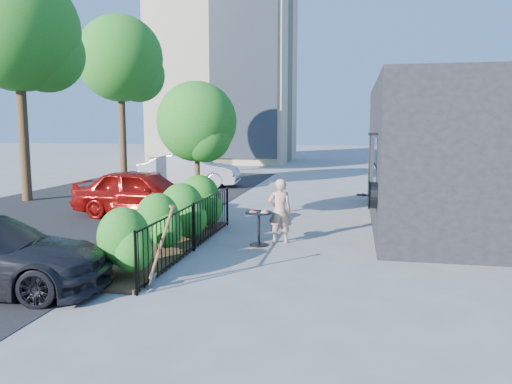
% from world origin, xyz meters
% --- Properties ---
extents(ground, '(120.00, 120.00, 0.00)m').
position_xyz_m(ground, '(0.00, 0.00, 0.00)').
color(ground, gray).
rests_on(ground, ground).
extents(shop_building, '(6.22, 9.00, 4.00)m').
position_xyz_m(shop_building, '(5.50, 4.50, 2.00)').
color(shop_building, black).
rests_on(shop_building, ground).
extents(fence, '(0.05, 6.05, 1.10)m').
position_xyz_m(fence, '(-1.50, 0.00, 0.56)').
color(fence, black).
rests_on(fence, ground).
extents(planting_bed, '(1.30, 6.00, 0.08)m').
position_xyz_m(planting_bed, '(-2.20, 0.00, 0.04)').
color(planting_bed, '#382616').
rests_on(planting_bed, ground).
extents(shrubs, '(1.10, 5.60, 1.24)m').
position_xyz_m(shrubs, '(-2.10, 0.10, 0.70)').
color(shrubs, '#255F15').
rests_on(shrubs, ground).
extents(patio_tree, '(2.20, 2.20, 3.94)m').
position_xyz_m(patio_tree, '(-2.24, 2.76, 2.76)').
color(patio_tree, '#3F2B19').
rests_on(patio_tree, ground).
extents(street, '(9.00, 30.00, 0.01)m').
position_xyz_m(street, '(-7.00, 3.00, 0.00)').
color(street, black).
rests_on(street, ground).
extents(street_tree_near, '(4.40, 4.40, 8.28)m').
position_xyz_m(street_tree_near, '(-9.94, 5.96, 5.92)').
color(street_tree_near, '#3F2B19').
rests_on(street_tree_near, ground).
extents(street_tree_far, '(4.40, 4.40, 8.28)m').
position_xyz_m(street_tree_far, '(-9.94, 13.96, 5.92)').
color(street_tree_far, '#3F2B19').
rests_on(street_tree_far, ground).
extents(cafe_table, '(0.64, 0.64, 0.85)m').
position_xyz_m(cafe_table, '(-0.17, 0.79, 0.55)').
color(cafe_table, black).
rests_on(cafe_table, ground).
extents(woman, '(0.64, 0.51, 1.55)m').
position_xyz_m(woman, '(0.26, 1.16, 0.77)').
color(woman, tan).
rests_on(woman, ground).
extents(shovel, '(0.52, 0.20, 1.51)m').
position_xyz_m(shovel, '(-1.26, -2.57, 0.66)').
color(shovel, brown).
rests_on(shovel, ground).
extents(car_red, '(4.43, 2.03, 1.47)m').
position_xyz_m(car_red, '(-4.37, 3.76, 0.74)').
color(car_red, maroon).
rests_on(car_red, ground).
extents(car_silver, '(4.65, 1.92, 1.50)m').
position_xyz_m(car_silver, '(-5.43, 11.28, 0.75)').
color(car_silver, silver).
rests_on(car_silver, ground).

